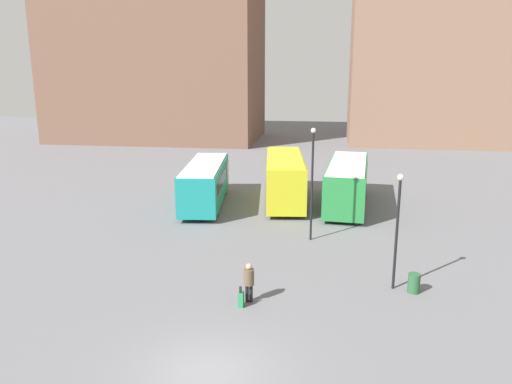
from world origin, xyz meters
The scene contains 10 objects.
ground_plane centered at (0.00, 0.00, 0.00)m, with size 160.00×160.00×0.00m, color slate.
building_block_left centered at (-19.52, 52.97, 10.97)m, with size 26.99×15.79×21.93m.
bus_0 centered at (-4.93, 19.72, 1.61)m, with size 3.53×9.49×2.97m.
bus_1 centered at (0.52, 21.31, 1.81)m, with size 3.63×9.51×3.35m.
bus_2 centered at (4.93, 20.89, 1.68)m, with size 3.37×9.85×3.10m.
traveler centered at (0.51, 5.13, 1.00)m, with size 0.43×0.43×1.68m.
suitcase centered at (0.27, 4.67, 0.32)m, with size 0.20×0.34×0.92m.
lamp_post_0 centered at (2.72, 13.27, 3.66)m, with size 0.28×0.28×6.29m.
lamp_post_1 centered at (6.55, 7.32, 3.05)m, with size 0.28×0.28×5.12m.
trash_bin centered at (7.38, 7.03, 0.42)m, with size 0.52×0.52×0.85m.
Camera 1 is at (3.54, -13.55, 9.33)m, focal length 35.00 mm.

